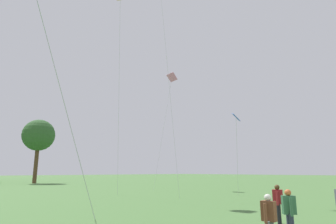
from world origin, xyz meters
TOP-DOWN VIEW (x-y plane):
  - person_redhead_woman at (0.12, 1.95)m, footprint 0.50×0.37m
  - person_dark_jacket at (1.49, 2.04)m, footprint 0.41×0.42m
  - person_navy_jacket at (3.73, 3.49)m, footprint 0.49×0.42m
  - small_kite_delta_white at (15.95, 22.35)m, footprint 3.74×1.10m
  - small_kite_bird_shape at (11.46, 10.28)m, footprint 2.96×2.21m
  - tree_pine_center at (9.15, 48.41)m, footprint 5.35×5.35m

SIDE VIEW (x-z plane):
  - person_redhead_woman at x=0.12m, z-range 0.11..1.49m
  - person_dark_jacket at x=1.49m, z-range 0.11..1.55m
  - person_navy_jacket at x=3.73m, z-range 0.11..1.57m
  - small_kite_bird_shape at x=11.46m, z-range 2.64..9.11m
  - tree_pine_center at x=9.15m, z-range 2.61..13.34m
  - small_kite_delta_white at x=15.95m, z-range 6.06..20.07m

